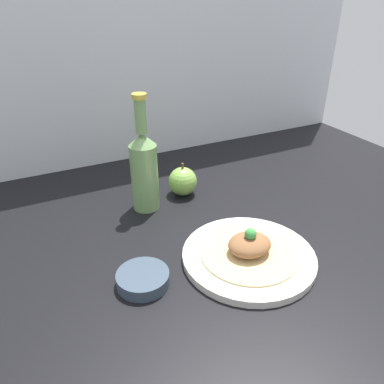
{
  "coord_description": "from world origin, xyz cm",
  "views": [
    {
      "loc": [
        -32.41,
        -65.9,
        52.9
      ],
      "look_at": [
        1.37,
        2.64,
        10.83
      ],
      "focal_mm": 35.0,
      "sensor_mm": 36.0,
      "label": 1
    }
  ],
  "objects_px": {
    "plated_food": "(249,247)",
    "cider_bottle": "(144,168)",
    "plate": "(249,256)",
    "apple": "(183,181)",
    "dipping_bowl": "(143,279)"
  },
  "relations": [
    {
      "from": "plate",
      "to": "dipping_bowl",
      "type": "relative_size",
      "value": 2.71
    },
    {
      "from": "plated_food",
      "to": "cider_bottle",
      "type": "xyz_separation_m",
      "value": [
        -0.12,
        0.31,
        0.08
      ]
    },
    {
      "from": "cider_bottle",
      "to": "plated_food",
      "type": "bearing_deg",
      "value": -68.4
    },
    {
      "from": "dipping_bowl",
      "to": "cider_bottle",
      "type": "bearing_deg",
      "value": 68.58
    },
    {
      "from": "cider_bottle",
      "to": "apple",
      "type": "relative_size",
      "value": 3.18
    },
    {
      "from": "plated_food",
      "to": "apple",
      "type": "bearing_deg",
      "value": 90.54
    },
    {
      "from": "plated_food",
      "to": "cider_bottle",
      "type": "relative_size",
      "value": 0.69
    },
    {
      "from": "plated_food",
      "to": "apple",
      "type": "distance_m",
      "value": 0.33
    },
    {
      "from": "apple",
      "to": "cider_bottle",
      "type": "bearing_deg",
      "value": -169.35
    },
    {
      "from": "plate",
      "to": "apple",
      "type": "relative_size",
      "value": 3.0
    },
    {
      "from": "apple",
      "to": "plate",
      "type": "bearing_deg",
      "value": -89.46
    },
    {
      "from": "plated_food",
      "to": "cider_bottle",
      "type": "bearing_deg",
      "value": 111.6
    },
    {
      "from": "cider_bottle",
      "to": "apple",
      "type": "bearing_deg",
      "value": 10.65
    },
    {
      "from": "apple",
      "to": "dipping_bowl",
      "type": "distance_m",
      "value": 0.38
    },
    {
      "from": "apple",
      "to": "plated_food",
      "type": "bearing_deg",
      "value": -89.46
    }
  ]
}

